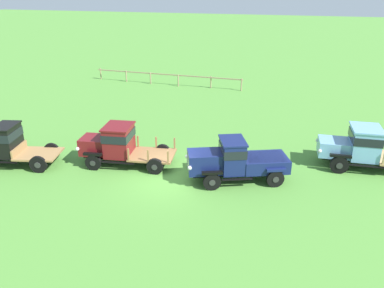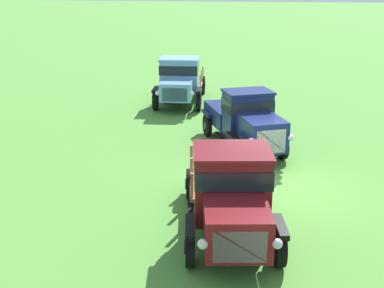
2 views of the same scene
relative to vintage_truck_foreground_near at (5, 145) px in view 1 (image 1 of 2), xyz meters
name	(u,v)px [view 1 (image 1 of 2)]	position (x,y,z in m)	size (l,w,h in m)	color
ground_plane	(168,179)	(8.69, 1.06, -1.13)	(240.00, 240.00, 0.00)	#518E38
paddock_fence	(166,77)	(1.63, 18.98, -0.34)	(14.81, 0.58, 1.12)	#997F60
vintage_truck_foreground_near	(5,145)	(0.00, 0.00, 0.00)	(4.96, 2.79, 2.22)	black
vintage_truck_second_in_line	(117,144)	(5.54, 1.88, 0.00)	(5.22, 2.70, 2.15)	black
vintage_truck_midrow_center	(236,160)	(11.87, 1.93, -0.06)	(5.06, 3.34, 2.13)	black
vintage_truck_far_side	(361,146)	(17.73, 5.33, 0.03)	(5.61, 2.54, 2.20)	black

